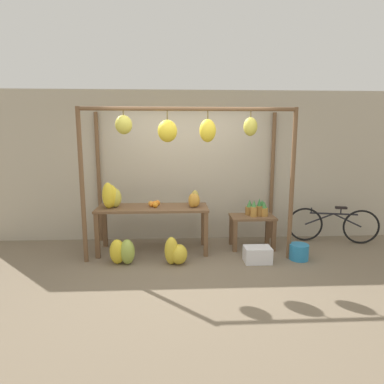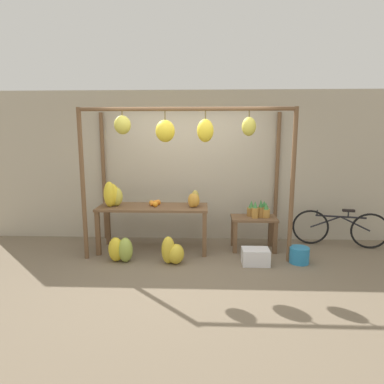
{
  "view_description": "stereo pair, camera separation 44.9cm",
  "coord_description": "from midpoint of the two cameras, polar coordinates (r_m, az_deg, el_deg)",
  "views": [
    {
      "loc": [
        -0.18,
        -4.54,
        1.96
      ],
      "look_at": [
        0.07,
        0.81,
        1.03
      ],
      "focal_mm": 30.0,
      "sensor_mm": 36.0,
      "label": 1
    },
    {
      "loc": [
        0.27,
        -4.54,
        1.96
      ],
      "look_at": [
        0.07,
        0.81,
        1.03
      ],
      "focal_mm": 30.0,
      "sensor_mm": 36.0,
      "label": 2
    }
  ],
  "objects": [
    {
      "name": "ground_plane",
      "position": [
        4.95,
        -3.09,
        -13.54
      ],
      "size": [
        20.0,
        20.0,
        0.0
      ],
      "primitive_type": "plane",
      "color": "#756651"
    },
    {
      "name": "shop_wall_back",
      "position": [
        6.1,
        -3.12,
        4.52
      ],
      "size": [
        8.0,
        0.08,
        2.8
      ],
      "color": "#B2A893",
      "rests_on": "ground_plane"
    },
    {
      "name": "stall_awning",
      "position": [
        5.11,
        -3.89,
        7.88
      ],
      "size": [
        3.33,
        1.23,
        2.4
      ],
      "color": "brown",
      "rests_on": "ground_plane"
    },
    {
      "name": "display_table_main",
      "position": [
        5.54,
        -9.3,
        -3.73
      ],
      "size": [
        1.87,
        0.67,
        0.78
      ],
      "color": "brown",
      "rests_on": "ground_plane"
    },
    {
      "name": "display_table_side",
      "position": [
        5.76,
        8.46,
        -5.6
      ],
      "size": [
        0.77,
        0.48,
        0.58
      ],
      "color": "brown",
      "rests_on": "ground_plane"
    },
    {
      "name": "banana_pile_on_table",
      "position": [
        5.56,
        -16.52,
        -0.76
      ],
      "size": [
        0.35,
        0.34,
        0.43
      ],
      "color": "gold",
      "rests_on": "display_table_main"
    },
    {
      "name": "orange_pile",
      "position": [
        5.54,
        -9.07,
        -2.1
      ],
      "size": [
        0.2,
        0.26,
        0.1
      ],
      "color": "orange",
      "rests_on": "display_table_main"
    },
    {
      "name": "pineapple_cluster",
      "position": [
        5.73,
        9.42,
        -3.02
      ],
      "size": [
        0.38,
        0.26,
        0.32
      ],
      "color": "#B27F38",
      "rests_on": "display_table_side"
    },
    {
      "name": "banana_pile_ground_left",
      "position": [
        5.22,
        -14.7,
        -10.26
      ],
      "size": [
        0.47,
        0.33,
        0.39
      ],
      "color": "#9EB247",
      "rests_on": "ground_plane"
    },
    {
      "name": "banana_pile_ground_right",
      "position": [
        5.07,
        -5.5,
        -10.72
      ],
      "size": [
        0.4,
        0.35,
        0.44
      ],
      "color": "gold",
      "rests_on": "ground_plane"
    },
    {
      "name": "fruit_crate_white",
      "position": [
        5.21,
        9.12,
        -10.97
      ],
      "size": [
        0.42,
        0.29,
        0.25
      ],
      "color": "silver",
      "rests_on": "ground_plane"
    },
    {
      "name": "blue_bucket",
      "position": [
        5.46,
        16.24,
        -10.22
      ],
      "size": [
        0.3,
        0.3,
        0.25
      ],
      "color": "teal",
      "rests_on": "ground_plane"
    },
    {
      "name": "parked_bicycle",
      "position": [
        6.47,
        21.96,
        -5.44
      ],
      "size": [
        1.6,
        0.39,
        0.69
      ],
      "color": "black",
      "rests_on": "ground_plane"
    },
    {
      "name": "papaya_pile",
      "position": [
        5.44,
        -2.0,
        -1.36
      ],
      "size": [
        0.24,
        0.33,
        0.27
      ],
      "color": "gold",
      "rests_on": "display_table_main"
    }
  ]
}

